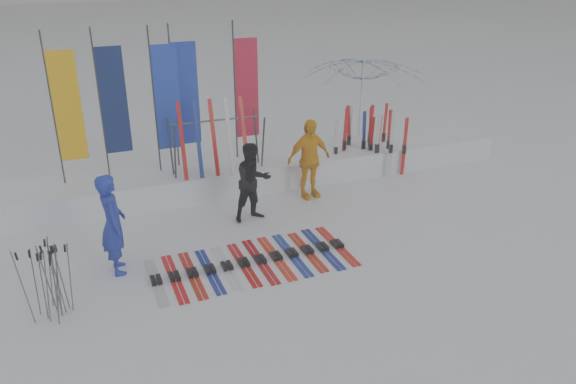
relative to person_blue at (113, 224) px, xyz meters
name	(u,v)px	position (x,y,z in m)	size (l,w,h in m)	color
ground	(312,282)	(3.02, -1.63, -0.91)	(120.00, 120.00, 0.00)	white
snow_bank	(233,174)	(3.02, 2.97, -0.61)	(14.00, 1.60, 0.60)	white
person_blue	(113,224)	(0.00, 0.00, 0.00)	(0.67, 0.44, 1.82)	#1C2EA5
person_black	(253,182)	(2.88, 1.07, -0.08)	(0.81, 0.63, 1.67)	black
person_yellow	(309,159)	(4.43, 1.71, 0.00)	(1.07, 0.45, 1.83)	#FEB110
tent_canopy	(362,109)	(6.70, 3.43, 0.49)	(3.06, 3.12, 2.81)	white
ski_row	(252,261)	(2.27, -0.66, -0.88)	(3.61, 1.69, 0.07)	#B1B3B8
pole_cluster	(51,282)	(-1.05, -1.00, -0.31)	(0.78, 0.69, 1.24)	#595B60
feather_flags	(157,98)	(1.43, 3.19, 1.33)	(4.52, 0.24, 3.20)	#383A3F
ski_rack	(217,138)	(2.56, 2.57, 0.47)	(2.04, 0.80, 1.23)	#383A3F
upright_skis	(369,141)	(6.49, 2.62, -0.12)	(1.72, 1.13, 1.69)	red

